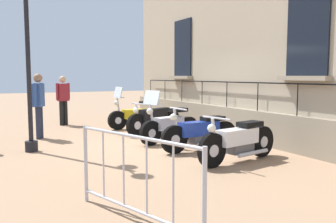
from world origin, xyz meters
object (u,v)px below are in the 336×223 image
(lamppost, at_px, (26,10))
(motorcycle_white, at_px, (239,141))
(pedestrian_walking, at_px, (63,97))
(motorcycle_blue, at_px, (200,132))
(pedestrian_standing, at_px, (39,102))
(motorcycle_black, at_px, (154,119))
(crowd_barrier, at_px, (135,175))
(motorcycle_silver, at_px, (170,126))
(motorcycle_yellow, at_px, (138,116))

(lamppost, bearing_deg, motorcycle_white, 139.67)
(pedestrian_walking, bearing_deg, motorcycle_white, 105.54)
(motorcycle_blue, xyz_separation_m, pedestrian_standing, (3.03, -3.36, 0.59))
(motorcycle_white, bearing_deg, motorcycle_black, -90.35)
(lamppost, bearing_deg, motorcycle_black, -165.68)
(motorcycle_blue, distance_m, pedestrian_walking, 6.09)
(motorcycle_white, relative_size, pedestrian_walking, 1.25)
(crowd_barrier, bearing_deg, motorcycle_blue, -133.60)
(motorcycle_blue, relative_size, pedestrian_standing, 1.16)
(motorcycle_black, distance_m, lamppost, 4.55)
(lamppost, distance_m, pedestrian_walking, 4.87)
(crowd_barrier, bearing_deg, pedestrian_walking, -96.43)
(motorcycle_blue, height_order, lamppost, lamppost)
(motorcycle_silver, xyz_separation_m, pedestrian_walking, (1.74, -4.56, 0.54))
(motorcycle_silver, relative_size, motorcycle_blue, 0.93)
(crowd_barrier, relative_size, pedestrian_walking, 1.17)
(motorcycle_yellow, relative_size, motorcycle_black, 1.06)
(motorcycle_yellow, distance_m, motorcycle_white, 5.18)
(motorcycle_yellow, xyz_separation_m, motorcycle_black, (0.04, 1.30, 0.02))
(motorcycle_yellow, distance_m, pedestrian_standing, 3.26)
(motorcycle_yellow, bearing_deg, crowd_barrier, 66.50)
(motorcycle_blue, bearing_deg, motorcycle_yellow, -91.89)
(motorcycle_silver, height_order, crowd_barrier, motorcycle_silver)
(motorcycle_blue, relative_size, pedestrian_walking, 1.20)
(motorcycle_blue, xyz_separation_m, crowd_barrier, (2.89, 3.03, 0.14))
(crowd_barrier, xyz_separation_m, pedestrian_standing, (0.15, -6.39, 0.45))
(motorcycle_black, distance_m, crowd_barrier, 6.38)
(lamppost, distance_m, crowd_barrier, 5.42)
(motorcycle_yellow, xyz_separation_m, motorcycle_white, (0.06, 5.18, 0.01))
(motorcycle_yellow, relative_size, motorcycle_blue, 1.04)
(motorcycle_silver, bearing_deg, crowd_barrier, 57.19)
(lamppost, bearing_deg, pedestrian_walking, -110.95)
(pedestrian_standing, bearing_deg, motorcycle_silver, 143.21)
(crowd_barrier, relative_size, pedestrian_standing, 1.12)
(motorcycle_yellow, bearing_deg, motorcycle_white, 89.31)
(motorcycle_silver, distance_m, pedestrian_walking, 4.91)
(motorcycle_blue, bearing_deg, lamppost, -26.29)
(motorcycle_yellow, distance_m, motorcycle_black, 1.30)
(motorcycle_blue, bearing_deg, crowd_barrier, 46.40)
(pedestrian_walking, bearing_deg, motorcycle_yellow, 137.33)
(motorcycle_silver, bearing_deg, motorcycle_white, 95.00)
(motorcycle_yellow, xyz_separation_m, lamppost, (3.58, 2.20, 2.73))
(motorcycle_black, distance_m, motorcycle_blue, 2.61)
(motorcycle_yellow, xyz_separation_m, pedestrian_standing, (3.16, 0.54, 0.60))
(motorcycle_silver, height_order, lamppost, lamppost)
(motorcycle_white, height_order, pedestrian_standing, pedestrian_standing)
(motorcycle_silver, relative_size, lamppost, 0.42)
(pedestrian_standing, bearing_deg, motorcycle_black, 166.38)
(motorcycle_silver, xyz_separation_m, motorcycle_white, (-0.22, 2.49, -0.00))
(lamppost, bearing_deg, motorcycle_blue, 153.71)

